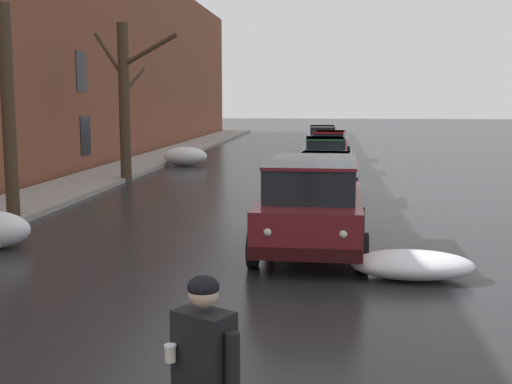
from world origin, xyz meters
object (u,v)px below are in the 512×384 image
sedan_silver_queued_behind_truck (322,137)px  bare_tree_mid_block (125,97)px  bare_tree_second_along_sidewalk (6,106)px  fire_hydrant (1,230)px  suv_maroon_approaching_near_lane (312,202)px  pedestrian_with_coffee (204,373)px  sedan_white_parked_kerbside_close (324,176)px  sedan_green_parked_kerbside_mid (325,154)px  sedan_red_parked_far_down_block (329,145)px

sedan_silver_queued_behind_truck → bare_tree_mid_block: bearing=-112.7°
bare_tree_second_along_sidewalk → fire_hydrant: bare_tree_second_along_sidewalk is taller
bare_tree_second_along_sidewalk → sedan_silver_queued_behind_truck: (6.96, 25.07, -2.08)m
suv_maroon_approaching_near_lane → bare_tree_mid_block: bearing=123.7°
pedestrian_with_coffee → fire_hydrant: size_ratio=2.48×
suv_maroon_approaching_near_lane → sedan_white_parked_kerbside_close: (0.17, 6.46, -0.24)m
sedan_green_parked_kerbside_mid → pedestrian_with_coffee: 22.92m
bare_tree_mid_block → sedan_green_parked_kerbside_mid: bare_tree_mid_block is taller
bare_tree_mid_block → sedan_silver_queued_behind_truck: bearing=67.3°
bare_tree_mid_block → sedan_silver_queued_behind_truck: size_ratio=1.36×
sedan_green_parked_kerbside_mid → sedan_red_parked_far_down_block: (0.16, 5.72, -0.00)m
suv_maroon_approaching_near_lane → sedan_green_parked_kerbside_mid: (0.13, 14.44, -0.23)m
bare_tree_mid_block → suv_maroon_approaching_near_lane: bare_tree_mid_block is taller
bare_tree_second_along_sidewalk → fire_hydrant: size_ratio=8.45×
sedan_white_parked_kerbside_close → sedan_green_parked_kerbside_mid: same height
suv_maroon_approaching_near_lane → fire_hydrant: suv_maroon_approaching_near_lane is taller
suv_maroon_approaching_near_lane → sedan_red_parked_far_down_block: (0.30, 20.16, -0.24)m
bare_tree_mid_block → pedestrian_with_coffee: bearing=-71.2°
sedan_red_parked_far_down_block → bare_tree_second_along_sidewalk: bearing=-111.9°
sedan_silver_queued_behind_truck → fire_hydrant: sedan_silver_queued_behind_truck is taller
bare_tree_second_along_sidewalk → pedestrian_with_coffee: (6.55, -10.24, -1.80)m
suv_maroon_approaching_near_lane → fire_hydrant: bearing=-177.4°
bare_tree_mid_block → suv_maroon_approaching_near_lane: 12.77m
suv_maroon_approaching_near_lane → sedan_silver_queued_behind_truck: 26.84m
bare_tree_mid_block → sedan_red_parked_far_down_block: 12.32m
sedan_green_parked_kerbside_mid → pedestrian_with_coffee: size_ratio=2.54×
sedan_white_parked_kerbside_close → suv_maroon_approaching_near_lane: bearing=-91.5°
sedan_silver_queued_behind_truck → sedan_red_parked_far_down_block: bearing=-86.3°
sedan_green_parked_kerbside_mid → sedan_red_parked_far_down_block: size_ratio=1.00×
bare_tree_second_along_sidewalk → pedestrian_with_coffee: bare_tree_second_along_sidewalk is taller
bare_tree_second_along_sidewalk → sedan_white_parked_kerbside_close: bearing=32.8°
sedan_green_parked_kerbside_mid → pedestrian_with_coffee: (-0.68, -22.91, 0.28)m
bare_tree_mid_block → sedan_green_parked_kerbside_mid: bearing=29.0°
bare_tree_second_along_sidewalk → suv_maroon_approaching_near_lane: 7.54m
sedan_green_parked_kerbside_mid → sedan_red_parked_far_down_block: bearing=88.4°
sedan_white_parked_kerbside_close → sedan_red_parked_far_down_block: size_ratio=0.94×
sedan_white_parked_kerbside_close → sedan_red_parked_far_down_block: (0.13, 13.70, 0.00)m
sedan_silver_queued_behind_truck → fire_hydrant: (-6.16, -27.13, -0.40)m
suv_maroon_approaching_near_lane → bare_tree_second_along_sidewalk: bearing=166.0°
sedan_red_parked_far_down_block → fire_hydrant: bearing=-107.9°
pedestrian_with_coffee → suv_maroon_approaching_near_lane: bearing=86.3°
sedan_white_parked_kerbside_close → fire_hydrant: (-6.47, -6.74, -0.40)m
bare_tree_mid_block → sedan_green_parked_kerbside_mid: (7.12, 3.95, -2.29)m
bare_tree_second_along_sidewalk → suv_maroon_approaching_near_lane: bare_tree_second_along_sidewalk is taller
bare_tree_second_along_sidewalk → bare_tree_mid_block: bare_tree_second_along_sidewalk is taller
bare_tree_second_along_sidewalk → sedan_green_parked_kerbside_mid: bare_tree_second_along_sidewalk is taller
suv_maroon_approaching_near_lane → sedan_red_parked_far_down_block: size_ratio=1.03×
bare_tree_mid_block → bare_tree_second_along_sidewalk: bearing=-90.7°
bare_tree_second_along_sidewalk → sedan_red_parked_far_down_block: (7.40, 18.39, -2.08)m
bare_tree_mid_block → sedan_silver_queued_behind_truck: (6.85, 16.35, -2.29)m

